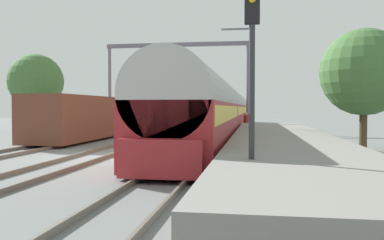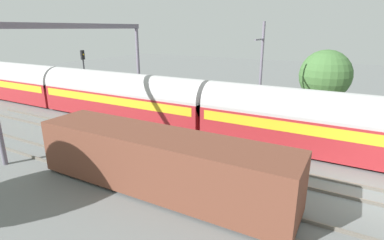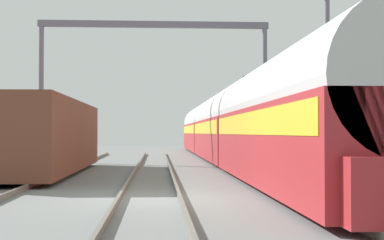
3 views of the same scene
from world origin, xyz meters
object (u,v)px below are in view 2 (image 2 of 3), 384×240
railway_signal_far (84,71)px  catenary_gantry (81,56)px  passenger_train (122,96)px  person_crossing (150,104)px  freight_car (159,162)px

railway_signal_far → catenary_gantry: catenary_gantry is taller
passenger_train → railway_signal_far: railway_signal_far is taller
person_crossing → railway_signal_far: bearing=147.4°
freight_car → catenary_gantry: catenary_gantry is taller
passenger_train → freight_car: 12.96m
railway_signal_far → freight_car: bearing=-122.6°
freight_car → railway_signal_far: 19.39m
railway_signal_far → person_crossing: bearing=-90.3°
passenger_train → railway_signal_far: (1.92, 6.46, 1.50)m
freight_car → catenary_gantry: 11.18m
freight_car → railway_signal_far: size_ratio=2.38×
person_crossing → railway_signal_far: railway_signal_far is taller
person_crossing → freight_car: bearing=-83.8°
passenger_train → person_crossing: passenger_train is taller
passenger_train → railway_signal_far: 6.91m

